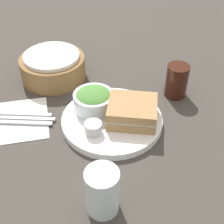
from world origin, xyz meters
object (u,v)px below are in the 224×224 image
dressing_cup (93,128)px  bread_basket (53,67)px  knife (21,118)px  spoon (23,114)px  sandwich (132,111)px  drink_glass (177,81)px  plate (112,120)px  salad_bowl (94,100)px  fork (20,123)px  water_glass (102,191)px

dressing_cup → bread_basket: bearing=104.9°
dressing_cup → knife: bearing=149.0°
spoon → sandwich: bearing=176.1°
drink_glass → plate: bearing=-157.6°
sandwich → bread_basket: (-0.19, 0.28, -0.01)m
bread_basket → knife: (-0.11, -0.20, -0.04)m
spoon → salad_bowl: bearing=-174.6°
sandwich → fork: bearing=167.9°
plate → dressing_cup: bearing=-141.6°
bread_basket → salad_bowl: bearing=-64.9°
bread_basket → spoon: bread_basket is taller
dressing_cup → fork: bearing=153.6°
bread_basket → spoon: 0.21m
drink_glass → bread_basket: bearing=154.3°
dressing_cup → fork: 0.22m
dressing_cup → knife: 0.22m
drink_glass → salad_bowl: bearing=-171.2°
plate → salad_bowl: size_ratio=2.46×
plate → spoon: (-0.24, 0.08, -0.00)m
bread_basket → dressing_cup: bearing=-75.1°
bread_basket → fork: 0.24m
salad_bowl → fork: 0.21m
sandwich → dressing_cup: (-0.11, -0.03, -0.01)m
drink_glass → spoon: bearing=-179.1°
salad_bowl → dressing_cup: salad_bowl is taller
plate → drink_glass: bearing=22.4°
salad_bowl → spoon: 0.21m
drink_glass → fork: drink_glass is taller
dressing_cup → drink_glass: 0.31m
drink_glass → spoon: drink_glass is taller
plate → spoon: bearing=161.1°
knife → drink_glass: bearing=-162.1°
dressing_cup → bread_basket: size_ratio=0.22×
plate → knife: size_ratio=1.45×
sandwich → water_glass: water_glass is taller
knife → water_glass: water_glass is taller
knife → salad_bowl: bearing=-169.6°
dressing_cup → bread_basket: 0.32m
salad_bowl → plate: bearing=-49.8°
plate → bread_basket: 0.30m
sandwich → knife: bearing=164.5°
salad_bowl → drink_glass: 0.26m
plate → salad_bowl: 0.08m
spoon → water_glass: water_glass is taller
knife → water_glass: (0.17, -0.32, 0.05)m
plate → sandwich: (0.05, -0.02, 0.04)m
dressing_cup → drink_glass: drink_glass is taller
sandwich → knife: (-0.30, 0.08, -0.04)m
dressing_cup → drink_glass: (0.28, 0.14, 0.02)m
bread_basket → knife: bearing=-118.0°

